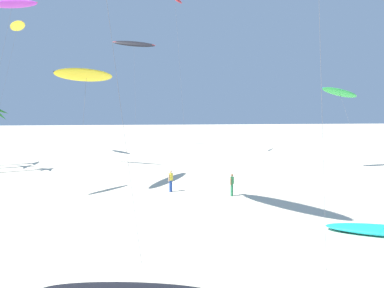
% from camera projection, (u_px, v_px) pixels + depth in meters
% --- Properties ---
extents(flying_kite_1, '(5.58, 6.09, 17.35)m').
position_uv_depth(flying_kite_1, '(17.00, 26.00, 51.31)').
color(flying_kite_1, yellow).
rests_on(flying_kite_1, ground).
extents(flying_kite_2, '(6.00, 10.73, 17.32)m').
position_uv_depth(flying_kite_2, '(12.00, 4.00, 39.52)').
color(flying_kite_2, purple).
rests_on(flying_kite_2, ground).
extents(flying_kite_3, '(4.71, 10.46, 8.92)m').
position_uv_depth(flying_kite_3, '(340.00, 93.00, 41.99)').
color(flying_kite_3, green).
rests_on(flying_kite_3, ground).
extents(flying_kite_4, '(6.93, 10.44, 17.54)m').
position_uv_depth(flying_kite_4, '(134.00, 44.00, 64.49)').
color(flying_kite_4, black).
rests_on(flying_kite_4, ground).
extents(flying_kite_9, '(4.39, 8.62, 9.81)m').
position_uv_depth(flying_kite_9, '(86.00, 75.00, 32.11)').
color(flying_kite_9, yellow).
rests_on(flying_kite_9, ground).
extents(person_foreground_walker, '(0.37, 0.40, 1.70)m').
position_uv_depth(person_foreground_walker, '(171.00, 180.00, 31.37)').
color(person_foreground_walker, '#284CA3').
rests_on(person_foreground_walker, ground).
extents(person_mid_field, '(0.34, 0.43, 1.68)m').
position_uv_depth(person_mid_field, '(232.00, 184.00, 29.86)').
color(person_mid_field, '#338E56').
rests_on(person_mid_field, ground).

